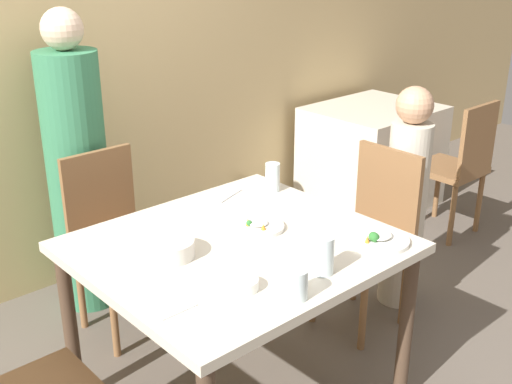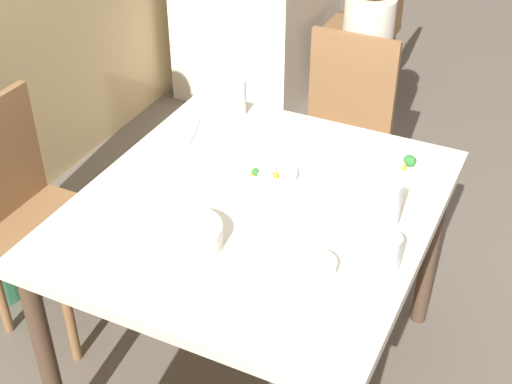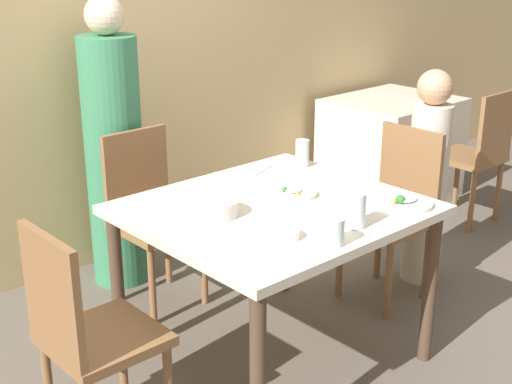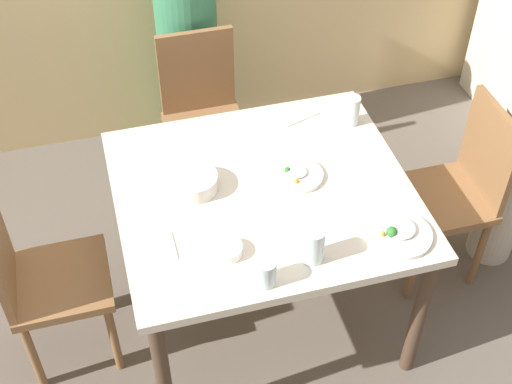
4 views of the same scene
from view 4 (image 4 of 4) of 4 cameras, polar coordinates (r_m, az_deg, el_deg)
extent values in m
plane|color=#60564C|center=(3.41, 0.52, -9.19)|extent=(10.00, 10.00, 0.00)
cube|color=beige|center=(2.85, 0.61, -0.14)|extent=(1.17, 1.06, 0.04)
cylinder|color=#4C3828|center=(2.80, -7.45, -14.37)|extent=(0.06, 0.06, 0.73)
cylinder|color=#4C3828|center=(3.00, 12.89, -9.62)|extent=(0.06, 0.06, 0.73)
cylinder|color=#4C3828|center=(3.39, -10.18, -1.08)|extent=(0.06, 0.06, 0.73)
cylinder|color=#4C3828|center=(3.57, 6.65, 2.07)|extent=(0.06, 0.06, 0.73)
cube|color=brown|center=(3.62, -3.95, 4.79)|extent=(0.40, 0.40, 0.04)
cube|color=brown|center=(3.62, -4.78, 9.60)|extent=(0.38, 0.03, 0.45)
cylinder|color=brown|center=(3.63, -5.75, -0.12)|extent=(0.04, 0.04, 0.43)
cylinder|color=brown|center=(3.68, -0.71, 0.83)|extent=(0.04, 0.04, 0.43)
cylinder|color=brown|center=(3.87, -6.70, 3.16)|extent=(0.04, 0.04, 0.43)
cylinder|color=brown|center=(3.92, -1.95, 4.01)|extent=(0.04, 0.04, 0.43)
cube|color=brown|center=(3.36, 14.55, -0.59)|extent=(0.40, 0.40, 0.04)
cube|color=brown|center=(3.28, 18.17, 3.08)|extent=(0.03, 0.38, 0.45)
cylinder|color=brown|center=(3.55, 10.38, -1.98)|extent=(0.04, 0.04, 0.43)
cylinder|color=brown|center=(3.36, 12.56, -5.87)|extent=(0.04, 0.04, 0.43)
cylinder|color=brown|center=(3.68, 15.08, -0.97)|extent=(0.04, 0.04, 0.43)
cylinder|color=brown|center=(3.50, 17.44, -4.64)|extent=(0.04, 0.04, 0.43)
cube|color=brown|center=(3.04, -15.38, -6.90)|extent=(0.40, 0.40, 0.04)
cylinder|color=brown|center=(3.11, -11.30, -11.39)|extent=(0.04, 0.04, 0.43)
cylinder|color=brown|center=(3.31, -12.01, -6.80)|extent=(0.04, 0.04, 0.43)
cylinder|color=brown|center=(3.14, -17.38, -12.41)|extent=(0.04, 0.04, 0.43)
cylinder|color=brown|center=(3.34, -17.64, -7.79)|extent=(0.04, 0.04, 0.43)
cylinder|color=#387F56|center=(3.79, -5.45, 11.28)|extent=(0.31, 0.31, 1.38)
cylinder|color=beige|center=(3.48, 19.82, 1.20)|extent=(0.22, 0.22, 1.02)
cylinder|color=silver|center=(2.83, -5.02, 0.79)|extent=(0.19, 0.19, 0.07)
cylinder|color=#BC5123|center=(2.81, -5.06, 1.25)|extent=(0.17, 0.17, 0.01)
cylinder|color=white|center=(2.71, 11.36, -3.33)|extent=(0.25, 0.25, 0.02)
ellipsoid|color=white|center=(2.70, 11.45, -2.81)|extent=(0.12, 0.12, 0.02)
sphere|color=#2D702D|center=(2.67, 10.84, -3.21)|extent=(0.04, 0.04, 0.04)
cone|color=orange|center=(2.67, 10.16, -3.18)|extent=(0.02, 0.02, 0.03)
sphere|color=#2D702D|center=(2.67, 10.79, -3.11)|extent=(0.04, 0.04, 0.04)
cylinder|color=white|center=(2.89, 3.30, 1.36)|extent=(0.21, 0.21, 0.02)
ellipsoid|color=white|center=(2.88, 3.27, 1.65)|extent=(0.08, 0.08, 0.02)
sphere|color=#2D702D|center=(2.88, 2.52, 1.78)|extent=(0.03, 0.03, 0.03)
cone|color=orange|center=(2.84, 3.28, 0.99)|extent=(0.02, 0.02, 0.03)
cone|color=orange|center=(2.88, 2.46, 1.91)|extent=(0.02, 0.02, 0.03)
cylinder|color=white|center=(2.59, -2.31, -4.64)|extent=(0.11, 0.11, 0.04)
cylinder|color=white|center=(2.58, -2.32, -4.40)|extent=(0.10, 0.10, 0.01)
cylinder|color=silver|center=(3.14, 7.67, 6.48)|extent=(0.07, 0.07, 0.14)
cylinder|color=silver|center=(2.48, 0.74, -6.42)|extent=(0.08, 0.08, 0.11)
cylinder|color=silver|center=(2.54, 4.61, -4.26)|extent=(0.08, 0.08, 0.14)
cube|color=white|center=(2.64, -8.03, -4.53)|extent=(0.14, 0.14, 0.01)
cube|color=silver|center=(3.18, 3.73, 5.86)|extent=(0.18, 0.08, 0.01)
camera|label=1|loc=(1.24, -59.09, -29.81)|focal=45.00mm
camera|label=2|loc=(1.71, -50.22, 4.12)|focal=50.00mm
camera|label=3|loc=(1.66, -79.30, -35.23)|focal=50.00mm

